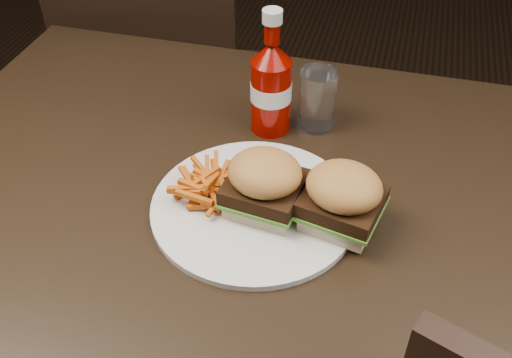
% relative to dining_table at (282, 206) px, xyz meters
% --- Properties ---
extents(dining_table, '(1.20, 0.80, 0.04)m').
position_rel_dining_table_xyz_m(dining_table, '(0.00, 0.00, 0.00)').
color(dining_table, black).
rests_on(dining_table, ground).
extents(chair_far, '(0.51, 0.51, 0.04)m').
position_rel_dining_table_xyz_m(chair_far, '(-0.46, 0.67, -0.30)').
color(chair_far, black).
rests_on(chair_far, ground).
extents(plate, '(0.29, 0.29, 0.01)m').
position_rel_dining_table_xyz_m(plate, '(-0.03, -0.04, 0.03)').
color(plate, white).
rests_on(plate, dining_table).
extents(sandwich_half_a, '(0.10, 0.10, 0.02)m').
position_rel_dining_table_xyz_m(sandwich_half_a, '(-0.02, -0.04, 0.04)').
color(sandwich_half_a, beige).
rests_on(sandwich_half_a, plate).
extents(sandwich_half_b, '(0.11, 0.10, 0.02)m').
position_rel_dining_table_xyz_m(sandwich_half_b, '(0.09, -0.04, 0.04)').
color(sandwich_half_b, beige).
rests_on(sandwich_half_b, plate).
extents(fries_pile, '(0.12, 0.12, 0.04)m').
position_rel_dining_table_xyz_m(fries_pile, '(-0.10, -0.03, 0.05)').
color(fries_pile, '#D27000').
rests_on(fries_pile, plate).
extents(ketchup_bottle, '(0.07, 0.07, 0.13)m').
position_rel_dining_table_xyz_m(ketchup_bottle, '(-0.06, 0.16, 0.08)').
color(ketchup_bottle, '#820600').
rests_on(ketchup_bottle, dining_table).
extents(tumbler, '(0.07, 0.07, 0.10)m').
position_rel_dining_table_xyz_m(tumbler, '(0.01, 0.19, 0.08)').
color(tumbler, white).
rests_on(tumbler, dining_table).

